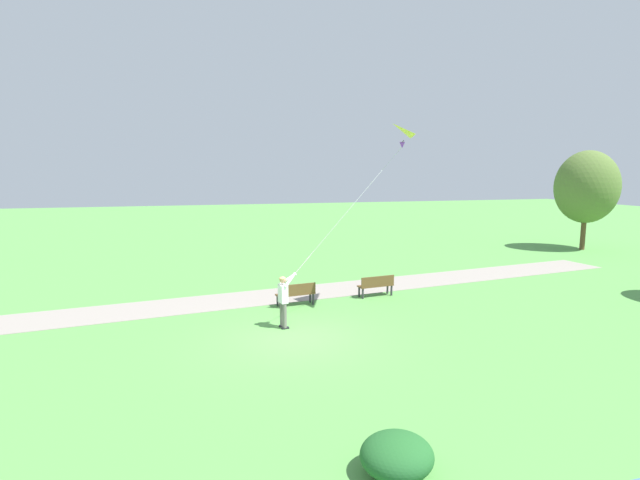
{
  "coord_description": "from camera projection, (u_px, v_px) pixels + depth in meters",
  "views": [
    {
      "loc": [
        13.83,
        -2.95,
        5.13
      ],
      "look_at": [
        -0.54,
        0.9,
        2.96
      ],
      "focal_mm": 26.77,
      "sensor_mm": 36.0,
      "label": 1
    }
  ],
  "objects": [
    {
      "name": "walkway_path",
      "position": [
        316.0,
        292.0,
        20.35
      ],
      "size": [
        6.69,
        32.03,
        0.02
      ],
      "primitive_type": "cube",
      "rotation": [
        0.0,
        0.0,
        0.14
      ],
      "color": "gray",
      "rests_on": "ground"
    },
    {
      "name": "lakeside_shrub",
      "position": [
        397.0,
        456.0,
        8.06
      ],
      "size": [
        1.19,
        1.27,
        0.71
      ],
      "primitive_type": "ellipsoid",
      "color": "#236028",
      "rests_on": "ground"
    },
    {
      "name": "ground_plane",
      "position": [
        297.0,
        338.0,
        14.72
      ],
      "size": [
        120.0,
        120.0,
        0.0
      ],
      "primitive_type": "plane",
      "color": "#569947"
    },
    {
      "name": "person_kite_flyer",
      "position": [
        284.0,
        297.0,
        15.55
      ],
      "size": [
        0.52,
        0.62,
        1.83
      ],
      "color": "#232328",
      "rests_on": "ground"
    },
    {
      "name": "flying_kite",
      "position": [
        393.0,
        138.0,
        16.73
      ],
      "size": [
        1.75,
        4.38,
        4.86
      ],
      "color": "yellow"
    },
    {
      "name": "tree_treeline_right",
      "position": [
        587.0,
        187.0,
        30.69
      ],
      "size": [
        3.73,
        4.0,
        6.43
      ],
      "color": "brown",
      "rests_on": "ground"
    },
    {
      "name": "park_bench_near_walkway",
      "position": [
        296.0,
        293.0,
        18.18
      ],
      "size": [
        0.64,
        1.55,
        0.88
      ],
      "color": "brown",
      "rests_on": "ground"
    },
    {
      "name": "park_bench_far_walkway",
      "position": [
        376.0,
        284.0,
        19.52
      ],
      "size": [
        0.64,
        1.55,
        0.88
      ],
      "color": "brown",
      "rests_on": "ground"
    }
  ]
}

